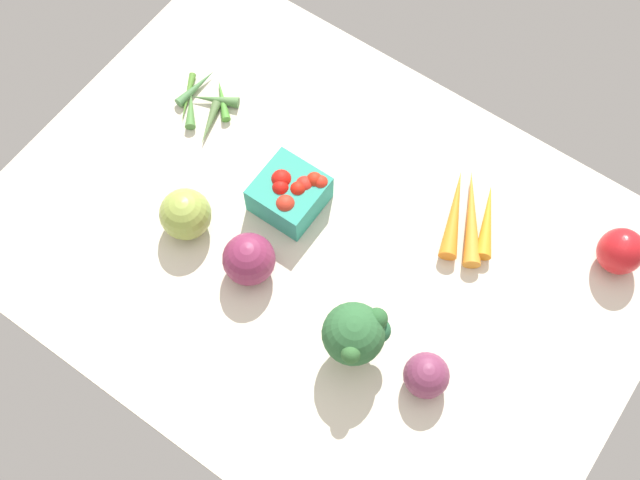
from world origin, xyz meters
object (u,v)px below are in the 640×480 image
at_px(red_onion_center, 426,375).
at_px(heirloom_tomato_green, 185,214).
at_px(bell_pepper_red, 621,251).
at_px(broccoli_head, 356,334).
at_px(okra_pile, 204,103).
at_px(berry_basket, 290,193).
at_px(carrot_bunch, 469,216).
at_px(red_onion_near_basket, 249,259).

relative_size(red_onion_center, heirloom_tomato_green, 0.82).
xyz_separation_m(bell_pepper_red, heirloom_tomato_green, (-0.59, -0.34, 0.00)).
bearing_deg(broccoli_head, red_onion_center, 8.97).
xyz_separation_m(okra_pile, bell_pepper_red, (0.72, 0.14, 0.03)).
distance_m(okra_pile, bell_pepper_red, 0.73).
xyz_separation_m(red_onion_center, berry_basket, (-0.34, 0.13, 0.00)).
bearing_deg(berry_basket, bell_pepper_red, 23.52).
height_order(red_onion_center, heirloom_tomato_green, heirloom_tomato_green).
relative_size(carrot_bunch, broccoli_head, 1.42).
bearing_deg(red_onion_near_basket, broccoli_head, -3.93).
height_order(red_onion_near_basket, carrot_bunch, red_onion_near_basket).
relative_size(bell_pepper_red, berry_basket, 0.78).
xyz_separation_m(broccoli_head, bell_pepper_red, (0.26, 0.36, -0.03)).
xyz_separation_m(red_onion_near_basket, bell_pepper_red, (0.46, 0.34, -0.00)).
distance_m(red_onion_center, red_onion_near_basket, 0.32).
xyz_separation_m(carrot_bunch, okra_pile, (-0.49, -0.07, -0.01)).
relative_size(red_onion_center, red_onion_near_basket, 0.82).
distance_m(carrot_bunch, heirloom_tomato_green, 0.46).
bearing_deg(carrot_bunch, red_onion_near_basket, -130.85).
xyz_separation_m(carrot_bunch, broccoli_head, (-0.03, -0.29, 0.06)).
height_order(bell_pepper_red, berry_basket, bell_pepper_red).
relative_size(red_onion_center, okra_pile, 0.51).
height_order(broccoli_head, bell_pepper_red, broccoli_head).
bearing_deg(red_onion_near_basket, bell_pepper_red, 36.51).
height_order(red_onion_center, red_onion_near_basket, red_onion_near_basket).
distance_m(red_onion_center, heirloom_tomato_green, 0.45).
bearing_deg(red_onion_center, heirloom_tomato_green, 179.95).
distance_m(broccoli_head, berry_basket, 0.27).
bearing_deg(heirloom_tomato_green, berry_basket, 49.27).
height_order(carrot_bunch, bell_pepper_red, bell_pepper_red).
distance_m(broccoli_head, heirloom_tomato_green, 0.34).
bearing_deg(okra_pile, bell_pepper_red, 11.06).
distance_m(okra_pile, berry_basket, 0.25).
bearing_deg(red_onion_near_basket, carrot_bunch, 49.15).
distance_m(broccoli_head, bell_pepper_red, 0.44).
height_order(carrot_bunch, okra_pile, carrot_bunch).
relative_size(red_onion_center, carrot_bunch, 0.40).
xyz_separation_m(okra_pile, heirloom_tomato_green, (0.13, -0.20, 0.03)).
xyz_separation_m(red_onion_near_basket, berry_basket, (-0.02, 0.13, -0.01)).
distance_m(red_onion_near_basket, carrot_bunch, 0.36).
relative_size(broccoli_head, berry_basket, 1.16).
distance_m(red_onion_near_basket, okra_pile, 0.33).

